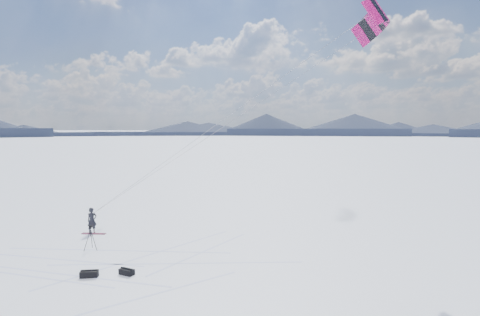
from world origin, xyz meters
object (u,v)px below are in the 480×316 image
at_px(snowkiter, 92,233).
at_px(tripod, 91,234).
at_px(snowboard, 94,234).
at_px(gear_bag_a, 89,274).
at_px(gear_bag_b, 127,272).

distance_m(snowkiter, tripod, 3.68).
distance_m(snowboard, tripod, 3.52).
distance_m(tripod, gear_bag_a, 4.27).
bearing_deg(snowkiter, gear_bag_a, -115.77).
relative_size(gear_bag_a, gear_bag_b, 1.17).
relative_size(snowkiter, gear_bag_a, 1.95).
bearing_deg(tripod, gear_bag_a, -50.67).
height_order(snowboard, gear_bag_b, gear_bag_b).
bearing_deg(snowboard, snowkiter, 142.83).
bearing_deg(gear_bag_a, gear_bag_b, 3.46).
height_order(snowkiter, snowboard, snowkiter).
bearing_deg(snowkiter, tripod, -115.74).
bearing_deg(gear_bag_b, tripod, 157.17).
xyz_separation_m(snowboard, gear_bag_a, (5.06, -5.71, 0.13)).
bearing_deg(gear_bag_b, snowkiter, 148.76).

